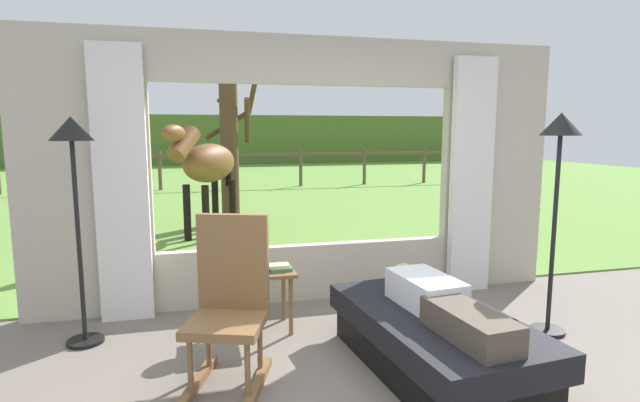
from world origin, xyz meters
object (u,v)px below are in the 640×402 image
at_px(book_stack, 279,268).
at_px(reclining_person, 438,301).
at_px(recliner_sofa, 434,340).
at_px(horse, 207,164).
at_px(floor_lamp_right, 559,157).
at_px(pasture_tree, 231,144).
at_px(rocking_chair, 230,302).
at_px(side_table, 267,280).
at_px(potted_plant, 256,247).
at_px(floor_lamp_left, 73,162).

bearing_deg(book_stack, reclining_person, -47.23).
relative_size(recliner_sofa, book_stack, 8.52).
distance_m(reclining_person, horse, 5.12).
bearing_deg(floor_lamp_right, horse, 120.45).
height_order(recliner_sofa, pasture_tree, pasture_tree).
xyz_separation_m(rocking_chair, floor_lamp_right, (2.62, 0.17, 0.92)).
bearing_deg(side_table, potted_plant, 143.13).
relative_size(rocking_chair, potted_plant, 3.50).
distance_m(rocking_chair, potted_plant, 0.93).
relative_size(book_stack, pasture_tree, 0.07).
relative_size(floor_lamp_left, horse, 1.03).
bearing_deg(book_stack, rocking_chair, -121.22).
distance_m(floor_lamp_left, floor_lamp_right, 3.77).
bearing_deg(rocking_chair, potted_plant, 91.50).
relative_size(rocking_chair, side_table, 2.15).
relative_size(recliner_sofa, reclining_person, 1.24).
bearing_deg(recliner_sofa, horse, 100.40).
height_order(rocking_chair, book_stack, rocking_chair).
bearing_deg(horse, floor_lamp_left, 106.06).
xyz_separation_m(potted_plant, pasture_tree, (0.17, 4.95, 0.74)).
height_order(rocking_chair, side_table, rocking_chair).
distance_m(reclining_person, floor_lamp_right, 1.61).
height_order(rocking_chair, potted_plant, rocking_chair).
relative_size(floor_lamp_right, horse, 1.05).
bearing_deg(recliner_sofa, side_table, 129.51).
bearing_deg(floor_lamp_left, potted_plant, -0.66).
bearing_deg(recliner_sofa, pasture_tree, 93.13).
distance_m(recliner_sofa, floor_lamp_left, 2.96).
relative_size(floor_lamp_right, pasture_tree, 0.60).
distance_m(recliner_sofa, pasture_tree, 6.21).
relative_size(recliner_sofa, potted_plant, 5.56).
distance_m(recliner_sofa, rocking_chair, 1.44).
bearing_deg(reclining_person, horse, 100.25).
relative_size(rocking_chair, pasture_tree, 0.37).
xyz_separation_m(side_table, floor_lamp_right, (2.26, -0.65, 1.04)).
bearing_deg(pasture_tree, floor_lamp_right, -69.04).
height_order(potted_plant, horse, horse).
bearing_deg(potted_plant, horse, 94.42).
bearing_deg(pasture_tree, horse, -111.28).
relative_size(reclining_person, horse, 0.83).
distance_m(book_stack, pasture_tree, 5.14).
distance_m(recliner_sofa, potted_plant, 1.61).
xyz_separation_m(side_table, potted_plant, (-0.08, 0.06, 0.28)).
bearing_deg(book_stack, recliner_sofa, -45.77).
bearing_deg(floor_lamp_left, side_table, -3.00).
relative_size(floor_lamp_left, floor_lamp_right, 0.98).
bearing_deg(floor_lamp_left, book_stack, -5.10).
height_order(side_table, pasture_tree, pasture_tree).
distance_m(reclining_person, pasture_tree, 6.21).
bearing_deg(floor_lamp_left, horse, 74.01).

